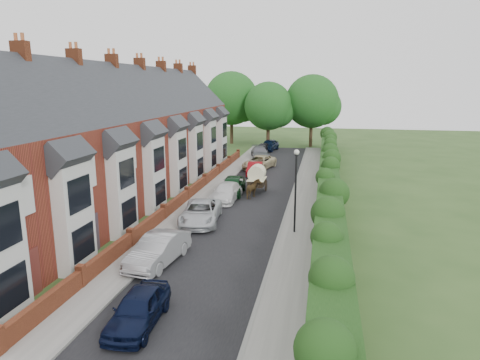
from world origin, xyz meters
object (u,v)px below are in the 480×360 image
(car_red, at_px, (255,169))
(lamppost, at_px, (296,181))
(horse_cart, at_px, (257,177))
(car_navy, at_px, (138,309))
(car_beige, at_px, (259,162))
(horse, at_px, (253,189))
(car_grey, at_px, (260,153))
(car_silver_b, at_px, (201,212))
(car_white, at_px, (226,192))
(car_black, at_px, (263,148))
(car_silver_a, at_px, (158,250))
(car_green, at_px, (232,185))

(car_red, bearing_deg, lamppost, -76.22)
(lamppost, xyz_separation_m, horse_cart, (-3.83, 9.59, -1.95))
(car_navy, bearing_deg, car_beige, 87.94)
(lamppost, height_order, horse, lamppost)
(car_grey, bearing_deg, horse_cart, -95.89)
(car_navy, bearing_deg, car_silver_b, 93.01)
(car_silver_b, distance_m, horse_cart, 9.00)
(car_silver_b, bearing_deg, horse_cart, 67.52)
(car_white, bearing_deg, car_beige, 90.28)
(lamppost, distance_m, car_black, 31.77)
(car_silver_a, height_order, car_silver_b, car_silver_a)
(car_black, distance_m, horse, 23.43)
(lamppost, xyz_separation_m, car_red, (-5.13, 16.55, -2.65))
(horse_cart, bearing_deg, car_grey, 97.77)
(car_white, xyz_separation_m, car_grey, (-0.36, 19.85, 0.04))
(car_silver_b, xyz_separation_m, horse_cart, (2.34, 8.67, 0.63))
(car_navy, relative_size, horse, 2.25)
(car_silver_a, bearing_deg, car_red, 93.87)
(car_white, distance_m, car_black, 24.41)
(car_silver_a, height_order, car_white, car_silver_a)
(car_silver_a, distance_m, horse_cart, 15.62)
(car_green, distance_m, horse, 2.07)
(car_black, bearing_deg, car_navy, -83.61)
(car_silver_b, xyz_separation_m, car_grey, (0.04, 25.53, -0.00))
(car_navy, distance_m, car_silver_a, 5.65)
(car_navy, relative_size, car_grey, 0.80)
(car_beige, relative_size, car_grey, 1.05)
(car_beige, height_order, horse, horse)
(car_silver_a, bearing_deg, car_black, 97.12)
(car_green, relative_size, car_grey, 0.91)
(horse, bearing_deg, car_green, -11.52)
(car_beige, bearing_deg, car_silver_b, -78.85)
(car_silver_b, relative_size, car_red, 1.30)
(car_silver_a, xyz_separation_m, car_black, (0.00, 36.81, -0.11))
(car_silver_a, xyz_separation_m, car_beige, (1.21, 25.61, -0.04))
(car_green, bearing_deg, lamppost, -58.60)
(car_red, xyz_separation_m, car_beige, (-0.06, 3.25, 0.06))
(car_silver_a, height_order, car_red, car_silver_a)
(car_red, bearing_deg, car_white, -97.12)
(car_navy, bearing_deg, car_grey, 89.30)
(car_green, relative_size, car_black, 1.19)
(car_grey, bearing_deg, car_green, -102.29)
(car_navy, height_order, car_grey, car_grey)
(car_white, relative_size, horse, 2.65)
(car_grey, distance_m, car_black, 4.55)
(car_silver_a, relative_size, horse, 2.62)
(car_navy, bearing_deg, car_white, 90.04)
(lamppost, relative_size, car_beige, 1.01)
(car_silver_b, distance_m, horse, 7.18)
(car_white, relative_size, car_red, 1.17)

